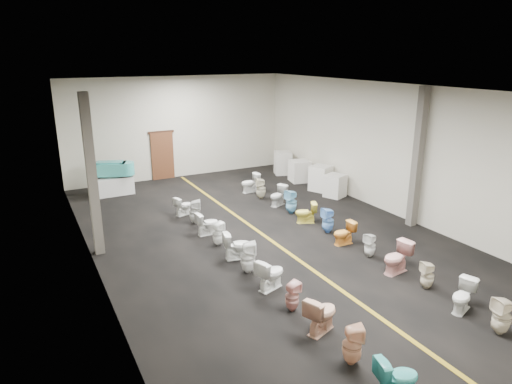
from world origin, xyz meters
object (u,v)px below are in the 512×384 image
toilet_left_7 (218,234)px  toilet_right_7 (306,213)px  toilet_left_5 (248,257)px  toilet_right_2 (427,275)px  toilet_left_6 (237,245)px  toilet_left_8 (207,223)px  toilet_left_3 (292,296)px  toilet_right_6 (328,220)px  toilet_left_1 (352,345)px  appliance_crate_a (335,186)px  toilet_right_10 (261,188)px  toilet_left_0 (397,377)px  toilet_right_4 (370,245)px  appliance_crate_b (321,178)px  toilet_right_1 (463,296)px  toilet_right_8 (291,202)px  display_table (112,186)px  toilet_left_2 (321,314)px  toilet_right_3 (397,258)px  toilet_right_5 (344,233)px  toilet_right_0 (502,316)px  toilet_right_11 (250,183)px  appliance_crate_d (283,163)px  toilet_right_9 (278,196)px  toilet_left_10 (183,206)px  toilet_left_9 (195,212)px  toilet_left_4 (271,274)px  appliance_crate_c (300,171)px  bathtub (110,168)px

toilet_left_7 → toilet_right_7: size_ratio=1.01×
toilet_left_5 → toilet_right_2: toilet_left_5 is taller
toilet_left_6 → toilet_left_8: 2.02m
toilet_left_3 → toilet_right_6: toilet_right_6 is taller
toilet_left_1 → toilet_left_5: toilet_left_5 is taller
appliance_crate_a → toilet_right_10: 2.93m
toilet_left_3 → toilet_left_0: bearing=169.3°
toilet_right_4 → toilet_right_10: 6.09m
appliance_crate_b → toilet_left_7: appliance_crate_b is taller
toilet_right_1 → toilet_left_0: bearing=-88.2°
toilet_right_8 → display_table: bearing=-146.0°
toilet_left_0 → toilet_left_5: (-0.15, 5.12, 0.05)m
toilet_right_8 → toilet_left_0: bearing=-31.3°
toilet_left_2 → toilet_left_6: bearing=-20.7°
toilet_right_2 → toilet_right_3: (-0.05, 0.96, 0.07)m
toilet_right_5 → toilet_right_3: bearing=1.7°
display_table → toilet_left_8: size_ratio=2.23×
toilet_left_3 → appliance_crate_a: bearing=-56.0°
toilet_left_1 → toilet_right_7: toilet_left_1 is taller
appliance_crate_b → toilet_right_5: 5.55m
toilet_right_0 → toilet_right_3: toilet_right_3 is taller
toilet_left_0 → toilet_left_2: 2.10m
appliance_crate_a → toilet_right_11: 3.40m
display_table → toilet_left_2: 11.79m
appliance_crate_d → toilet_right_5: bearing=-108.4°
toilet_left_1 → toilet_right_9: toilet_left_1 is taller
toilet_left_3 → toilet_left_10: bearing=-12.3°
toilet_left_8 → toilet_right_0: 8.34m
toilet_left_9 → toilet_right_7: (3.29, -1.66, -0.05)m
toilet_left_10 → toilet_right_6: size_ratio=0.81×
toilet_left_2 → toilet_right_1: toilet_left_2 is taller
appliance_crate_d → toilet_left_4: 10.92m
appliance_crate_c → toilet_right_7: 5.16m
toilet_right_11 → toilet_right_9: bearing=1.9°
toilet_left_3 → toilet_right_0: (3.27, -2.69, 0.06)m
toilet_left_10 → toilet_right_2: 8.47m
toilet_right_9 → toilet_left_9: bearing=-108.3°
bathtub → appliance_crate_d: (7.72, -0.40, -0.54)m
appliance_crate_a → toilet_left_10: 6.04m
toilet_right_9 → appliance_crate_b: bearing=85.1°
appliance_crate_d → toilet_left_10: appliance_crate_d is taller
toilet_left_3 → toilet_right_1: 3.74m
toilet_right_7 → toilet_right_11: (-0.05, 3.99, 0.03)m
appliance_crate_b → toilet_left_10: (-5.99, -0.22, -0.18)m
toilet_left_7 → toilet_right_9: (3.42, 2.34, 0.02)m
appliance_crate_d → toilet_right_6: size_ratio=1.29×
toilet_right_2 → appliance_crate_a: bearing=177.4°
toilet_right_7 → appliance_crate_a: bearing=149.7°
toilet_left_7 → toilet_right_4: size_ratio=1.03×
appliance_crate_a → toilet_right_4: 5.56m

